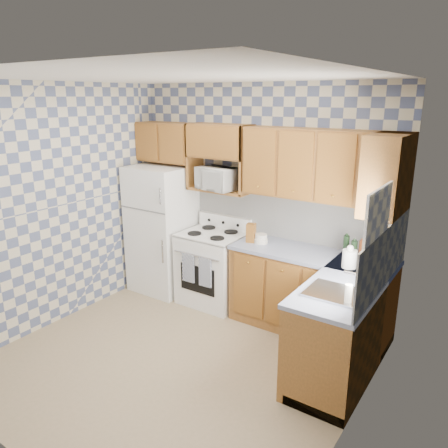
% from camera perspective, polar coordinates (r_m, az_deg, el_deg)
% --- Properties ---
extents(floor, '(3.40, 3.40, 0.00)m').
position_cam_1_polar(floor, '(4.60, -6.01, -17.27)').
color(floor, '#877554').
rests_on(floor, ground).
extents(back_wall, '(3.40, 0.02, 2.70)m').
position_cam_1_polar(back_wall, '(5.29, 4.70, 3.28)').
color(back_wall, '#4D587C').
rests_on(back_wall, ground).
extents(right_wall, '(0.02, 3.20, 2.70)m').
position_cam_1_polar(right_wall, '(3.24, 17.14, -6.00)').
color(right_wall, '#4D587C').
rests_on(right_wall, ground).
extents(backsplash_back, '(2.60, 0.02, 0.56)m').
position_cam_1_polar(backsplash_back, '(5.14, 8.49, 1.04)').
color(backsplash_back, white).
rests_on(backsplash_back, back_wall).
extents(backsplash_right, '(0.02, 1.60, 0.56)m').
position_cam_1_polar(backsplash_right, '(4.02, 20.24, -4.19)').
color(backsplash_right, white).
rests_on(backsplash_right, right_wall).
extents(refrigerator, '(0.75, 0.70, 1.68)m').
position_cam_1_polar(refrigerator, '(5.87, -8.03, -0.66)').
color(refrigerator, white).
rests_on(refrigerator, floor).
extents(stove_body, '(0.76, 0.65, 0.90)m').
position_cam_1_polar(stove_body, '(5.54, -1.44, -5.83)').
color(stove_body, white).
rests_on(stove_body, floor).
extents(cooktop, '(0.76, 0.65, 0.02)m').
position_cam_1_polar(cooktop, '(5.39, -1.47, -1.34)').
color(cooktop, silver).
rests_on(cooktop, stove_body).
extents(backguard, '(0.76, 0.08, 0.17)m').
position_cam_1_polar(backguard, '(5.58, 0.15, 0.30)').
color(backguard, white).
rests_on(backguard, cooktop).
extents(dish_towel_left, '(0.17, 0.02, 0.36)m').
position_cam_1_polar(dish_towel_left, '(5.32, -4.68, -5.71)').
color(dish_towel_left, navy).
rests_on(dish_towel_left, stove_body).
extents(dish_towel_right, '(0.17, 0.02, 0.36)m').
position_cam_1_polar(dish_towel_right, '(5.18, -2.48, -6.31)').
color(dish_towel_right, navy).
rests_on(dish_towel_right, stove_body).
extents(base_cabinets_back, '(1.75, 0.60, 0.88)m').
position_cam_1_polar(base_cabinets_back, '(4.99, 11.10, -8.87)').
color(base_cabinets_back, brown).
rests_on(base_cabinets_back, floor).
extents(base_cabinets_right, '(0.60, 1.60, 0.88)m').
position_cam_1_polar(base_cabinets_right, '(4.40, 15.52, -12.83)').
color(base_cabinets_right, brown).
rests_on(base_cabinets_right, floor).
extents(countertop_back, '(1.77, 0.63, 0.04)m').
position_cam_1_polar(countertop_back, '(4.81, 11.38, -3.93)').
color(countertop_back, gray).
rests_on(countertop_back, base_cabinets_back).
extents(countertop_right, '(0.63, 1.60, 0.04)m').
position_cam_1_polar(countertop_right, '(4.20, 15.93, -7.32)').
color(countertop_right, gray).
rests_on(countertop_right, base_cabinets_right).
extents(upper_cabinets_back, '(1.75, 0.33, 0.74)m').
position_cam_1_polar(upper_cabinets_back, '(4.71, 12.70, 7.50)').
color(upper_cabinets_back, brown).
rests_on(upper_cabinets_back, back_wall).
extents(upper_cabinets_fridge, '(0.82, 0.33, 0.50)m').
position_cam_1_polar(upper_cabinets_fridge, '(5.80, -7.36, 10.56)').
color(upper_cabinets_fridge, brown).
rests_on(upper_cabinets_fridge, back_wall).
extents(upper_cabinets_right, '(0.33, 0.70, 0.74)m').
position_cam_1_polar(upper_cabinets_right, '(4.32, 20.58, 6.09)').
color(upper_cabinets_right, brown).
rests_on(upper_cabinets_right, right_wall).
extents(microwave_shelf, '(0.80, 0.33, 0.03)m').
position_cam_1_polar(microwave_shelf, '(5.38, -0.53, 4.47)').
color(microwave_shelf, brown).
rests_on(microwave_shelf, back_wall).
extents(microwave, '(0.53, 0.39, 0.27)m').
position_cam_1_polar(microwave, '(5.30, -0.87, 5.95)').
color(microwave, white).
rests_on(microwave, microwave_shelf).
extents(sink, '(0.48, 0.40, 0.03)m').
position_cam_1_polar(sink, '(3.89, 14.37, -8.80)').
color(sink, '#B7B7BC').
rests_on(sink, countertop_right).
extents(window, '(0.02, 0.66, 0.86)m').
position_cam_1_polar(window, '(3.62, 19.18, -2.14)').
color(window, white).
rests_on(window, right_wall).
extents(bottle_0, '(0.06, 0.06, 0.28)m').
position_cam_1_polar(bottle_0, '(4.59, 15.61, -3.13)').
color(bottle_0, black).
rests_on(bottle_0, countertop_back).
extents(bottle_1, '(0.06, 0.06, 0.26)m').
position_cam_1_polar(bottle_1, '(4.51, 16.56, -3.68)').
color(bottle_1, black).
rests_on(bottle_1, countertop_back).
extents(bottle_2, '(0.06, 0.06, 0.24)m').
position_cam_1_polar(bottle_2, '(4.59, 17.53, -3.53)').
color(bottle_2, '#5F2A13').
rests_on(bottle_2, countertop_back).
extents(knife_block, '(0.12, 0.12, 0.22)m').
position_cam_1_polar(knife_block, '(5.04, 3.55, -1.16)').
color(knife_block, brown).
rests_on(knife_block, countertop_back).
extents(electric_kettle, '(0.14, 0.14, 0.18)m').
position_cam_1_polar(electric_kettle, '(4.46, 16.06, -4.40)').
color(electric_kettle, white).
rests_on(electric_kettle, countertop_back).
extents(food_containers, '(0.16, 0.16, 0.10)m').
position_cam_1_polar(food_containers, '(5.03, 4.85, -1.91)').
color(food_containers, beige).
rests_on(food_containers, countertop_back).
extents(soap_bottle, '(0.06, 0.06, 0.17)m').
position_cam_1_polar(soap_bottle, '(3.71, 15.93, -8.84)').
color(soap_bottle, beige).
rests_on(soap_bottle, countertop_right).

